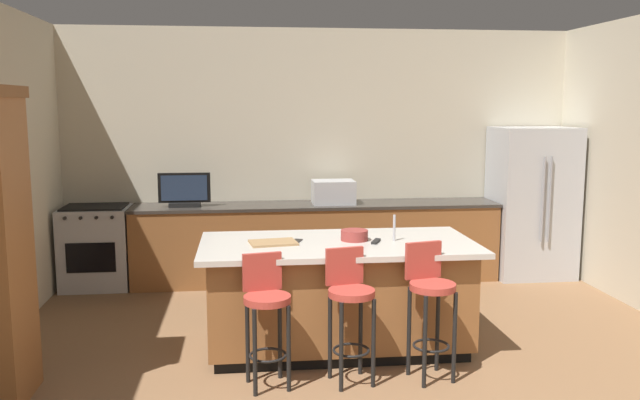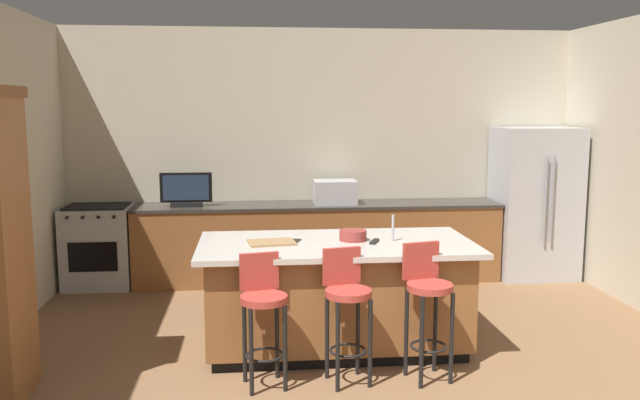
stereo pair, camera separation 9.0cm
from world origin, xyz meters
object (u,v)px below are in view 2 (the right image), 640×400
bar_stool_left (263,309)px  tv_remote (374,241)px  cutting_board (272,242)px  cell_phone (295,241)px  range_oven (99,246)px  refrigerator (534,203)px  tv_monitor (186,191)px  kitchen_island (336,294)px  microwave (335,192)px  bar_stool_right (427,298)px  fruit_bowl (353,235)px  bar_stool_center (347,303)px

bar_stool_left → tv_remote: 1.17m
cutting_board → cell_phone: bearing=18.3°
range_oven → bar_stool_left: bearing=-57.6°
refrigerator → tv_monitor: bearing=180.0°
kitchen_island → microwave: microwave is taller
microwave → cutting_board: size_ratio=1.28×
tv_remote → bar_stool_right: bearing=-41.7°
cell_phone → microwave: bearing=94.9°
microwave → cutting_board: microwave is taller
fruit_bowl → bar_stool_left: bearing=-136.3°
bar_stool_right → tv_remote: size_ratio=5.98×
fruit_bowl → cell_phone: fruit_bowl is taller
bar_stool_right → tv_remote: (-0.29, 0.63, 0.30)m
kitchen_island → bar_stool_left: bar_stool_left is taller
tv_monitor → cutting_board: bearing=-67.0°
refrigerator → microwave: (-2.37, 0.05, 0.15)m
refrigerator → cutting_board: (-3.16, -2.10, 0.03)m
microwave → cutting_board: bearing=-110.1°
range_oven → bar_stool_right: bearing=-43.3°
tv_monitor → cutting_board: (0.89, -2.10, -0.16)m
tv_monitor → cutting_board: 2.29m
microwave → cutting_board: (-0.79, -2.15, -0.12)m
bar_stool_right → range_oven: bearing=123.4°
microwave → fruit_bowl: size_ratio=2.11×
kitchen_island → fruit_bowl: (0.15, 0.05, 0.49)m
bar_stool_right → fruit_bowl: bearing=107.8°
kitchen_island → bar_stool_left: size_ratio=2.35×
refrigerator → microwave: size_ratio=3.69×
range_oven → cutting_board: size_ratio=2.46×
refrigerator → cell_phone: bearing=-145.5°
bar_stool_center → tv_remote: 0.78m
bar_stool_center → range_oven: bearing=118.6°
range_oven → microwave: (2.67, 0.00, 0.58)m
tv_monitor → bar_stool_right: size_ratio=0.56×
range_oven → bar_stool_center: (2.41, -2.83, 0.14)m
bar_stool_right → tv_remote: 0.76m
fruit_bowl → cell_phone: size_ratio=1.52×
bar_stool_left → cell_phone: bar_stool_left is taller
kitchen_island → tv_remote: bearing=-9.4°
bar_stool_left → cutting_board: bearing=71.3°
kitchen_island → tv_remote: 0.55m
kitchen_island → tv_monitor: size_ratio=3.96×
tv_monitor → cell_phone: 2.31m
tv_monitor → tv_remote: tv_monitor is taller
kitchen_island → range_oven: (-2.41, 2.15, -0.01)m
bar_stool_right → cutting_board: 1.35m
bar_stool_left → bar_stool_right: bar_stool_right is taller
bar_stool_center → fruit_bowl: bearing=66.1°
refrigerator → tv_remote: 3.15m
cell_phone → refrigerator: bearing=55.2°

